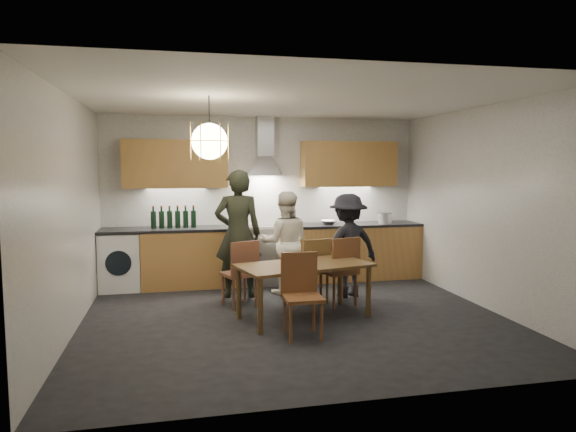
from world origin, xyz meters
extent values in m
plane|color=black|center=(0.00, 0.00, 0.00)|extent=(5.00, 5.00, 0.00)
cube|color=white|center=(0.00, 2.25, 1.30)|extent=(5.00, 0.02, 2.60)
cube|color=white|center=(0.00, -2.25, 1.30)|extent=(5.00, 0.02, 2.60)
cube|color=white|center=(-2.50, 0.00, 1.30)|extent=(0.02, 4.50, 2.60)
cube|color=white|center=(2.50, 0.00, 1.30)|extent=(0.02, 4.50, 2.60)
cube|color=white|center=(0.00, 0.00, 2.60)|extent=(5.00, 4.50, 0.02)
cube|color=tan|center=(-1.18, 1.95, 0.43)|extent=(1.45, 0.60, 0.86)
cube|color=tan|center=(1.48, 1.95, 0.43)|extent=(2.05, 0.60, 0.86)
cube|color=white|center=(-2.20, 1.95, 0.42)|extent=(0.58, 0.58, 0.85)
cube|color=black|center=(-1.48, 1.95, 0.88)|extent=(2.05, 0.62, 0.04)
cube|color=black|center=(1.48, 1.95, 0.88)|extent=(2.05, 0.62, 0.04)
cube|color=silver|center=(0.00, 1.95, 0.40)|extent=(0.90, 0.60, 0.80)
cube|color=black|center=(0.00, 1.66, 0.38)|extent=(0.78, 0.02, 0.42)
cube|color=slate|center=(0.00, 1.95, 0.84)|extent=(0.90, 0.60, 0.08)
cube|color=silver|center=(0.00, 1.69, 0.90)|extent=(0.90, 0.08, 0.04)
cube|color=tan|center=(-1.38, 2.08, 1.86)|extent=(1.55, 0.35, 0.72)
cube|color=tan|center=(1.38, 2.08, 1.86)|extent=(1.55, 0.35, 0.72)
cube|color=silver|center=(0.00, 2.12, 2.29)|extent=(0.26, 0.22, 0.62)
cylinder|color=black|center=(-1.00, -0.10, 2.35)|extent=(0.01, 0.01, 0.50)
sphere|color=#FFE0A5|center=(-1.00, -0.10, 2.10)|extent=(0.40, 0.40, 0.40)
torus|color=gold|center=(-1.00, -0.10, 2.10)|extent=(0.43, 0.43, 0.01)
cube|color=brown|center=(0.11, -0.01, 0.64)|extent=(1.71, 1.14, 0.03)
cylinder|color=brown|center=(-0.51, -0.50, 0.31)|extent=(0.06, 0.06, 0.63)
cylinder|color=brown|center=(-0.66, 0.12, 0.31)|extent=(0.06, 0.06, 0.63)
cylinder|color=brown|center=(0.88, -0.15, 0.31)|extent=(0.06, 0.06, 0.63)
cylinder|color=brown|center=(0.72, 0.47, 0.31)|extent=(0.06, 0.06, 0.63)
cube|color=brown|center=(-0.59, 0.67, 0.42)|extent=(0.50, 0.50, 0.04)
cube|color=brown|center=(-0.53, 0.50, 0.66)|extent=(0.39, 0.17, 0.43)
cylinder|color=brown|center=(-0.50, 0.88, 0.20)|extent=(0.03, 0.03, 0.41)
cylinder|color=brown|center=(-0.39, 0.58, 0.20)|extent=(0.03, 0.03, 0.41)
cylinder|color=brown|center=(-0.80, 0.77, 0.20)|extent=(0.03, 0.03, 0.41)
cylinder|color=brown|center=(-0.69, 0.47, 0.20)|extent=(0.03, 0.03, 0.41)
cube|color=brown|center=(0.39, 0.71, 0.42)|extent=(0.47, 0.47, 0.04)
cube|color=brown|center=(0.43, 0.53, 0.66)|extent=(0.39, 0.13, 0.43)
cylinder|color=brown|center=(0.50, 0.90, 0.20)|extent=(0.03, 0.03, 0.40)
cylinder|color=brown|center=(0.58, 0.59, 0.20)|extent=(0.03, 0.03, 0.40)
cylinder|color=brown|center=(0.19, 0.83, 0.20)|extent=(0.03, 0.03, 0.40)
cylinder|color=brown|center=(0.27, 0.52, 0.20)|extent=(0.03, 0.03, 0.40)
cube|color=brown|center=(0.69, 0.48, 0.44)|extent=(0.50, 0.50, 0.04)
cube|color=brown|center=(0.74, 0.30, 0.69)|extent=(0.41, 0.14, 0.45)
cylinder|color=brown|center=(0.81, 0.68, 0.21)|extent=(0.04, 0.04, 0.42)
cylinder|color=brown|center=(0.90, 0.36, 0.21)|extent=(0.04, 0.04, 0.42)
cylinder|color=brown|center=(0.49, 0.60, 0.21)|extent=(0.04, 0.04, 0.42)
cylinder|color=brown|center=(0.57, 0.27, 0.21)|extent=(0.04, 0.04, 0.42)
cube|color=brown|center=(-0.08, -0.71, 0.43)|extent=(0.41, 0.41, 0.04)
cube|color=brown|center=(-0.08, -0.52, 0.67)|extent=(0.40, 0.04, 0.44)
cylinder|color=brown|center=(-0.25, -0.87, 0.21)|extent=(0.03, 0.03, 0.41)
cylinder|color=brown|center=(-0.24, -0.54, 0.21)|extent=(0.03, 0.03, 0.41)
cylinder|color=brown|center=(0.08, -0.87, 0.21)|extent=(0.03, 0.03, 0.41)
cylinder|color=brown|center=(0.08, -0.54, 0.21)|extent=(0.03, 0.03, 0.41)
imported|color=black|center=(-0.55, 1.16, 0.89)|extent=(0.68, 0.48, 1.78)
imported|color=white|center=(0.13, 1.23, 0.73)|extent=(0.79, 0.66, 1.47)
imported|color=black|center=(0.96, 0.87, 0.72)|extent=(1.03, 0.72, 1.44)
imported|color=silver|center=(1.00, 1.93, 0.93)|extent=(0.33, 0.33, 0.07)
cylinder|color=silver|center=(1.94, 1.90, 0.98)|extent=(0.27, 0.27, 0.16)
camera|label=1|loc=(-1.37, -5.88, 1.83)|focal=32.00mm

